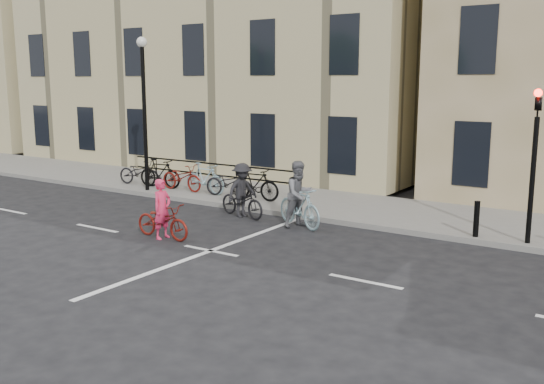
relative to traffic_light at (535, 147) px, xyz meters
The scene contains 11 objects.
ground 7.96m from the traffic_light, 145.01° to the right, with size 120.00×120.00×0.00m, color black.
sidewalk 10.60m from the traffic_light, behind, with size 46.00×4.00×0.15m, color slate.
building_west 17.70m from the traffic_light, 150.33° to the left, with size 20.00×10.00×10.00m, color tan.
building_far 33.42m from the traffic_light, 164.95° to the left, with size 12.00×10.00×9.00m, color tan.
traffic_light is the anchor object (origin of this frame).
lamp_post 12.74m from the traffic_light, behind, with size 0.36×0.36×5.28m.
bollard_east 2.21m from the traffic_light, behind, with size 0.14×0.14×0.90m, color black.
parked_bikes 11.28m from the traffic_light, behind, with size 7.25×1.23×1.05m.
cyclist_pink 9.16m from the traffic_light, 152.73° to the right, with size 1.73×0.63×1.53m.
cyclist_grey 6.06m from the traffic_light, 168.90° to the right, with size 1.94×1.26×1.83m.
cyclist_dark 8.01m from the traffic_light, behind, with size 1.89×1.14×1.60m.
Camera 1 is at (8.89, -10.71, 3.99)m, focal length 40.00 mm.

